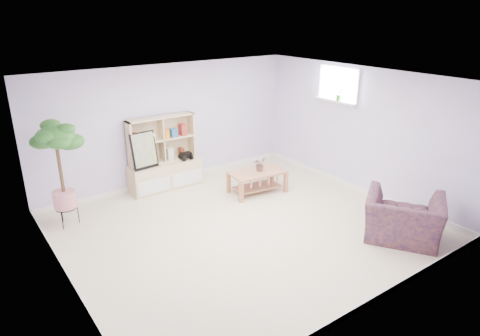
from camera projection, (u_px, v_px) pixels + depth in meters
floor at (243, 227)px, 7.02m from camera, size 5.50×5.00×0.01m
ceiling at (244, 80)px, 6.19m from camera, size 5.50×5.00×0.01m
walls at (243, 158)px, 6.61m from camera, size 5.51×5.01×2.40m
baseboard at (243, 225)px, 7.01m from camera, size 5.50×5.00×0.10m
window at (339, 84)px, 8.28m from camera, size 0.10×0.98×0.68m
window_sill at (335, 101)px, 8.35m from camera, size 0.14×1.00×0.04m
storage_unit at (164, 154)px, 8.33m from camera, size 1.44×0.49×1.44m
poster at (144, 150)px, 7.97m from camera, size 0.51×0.17×0.70m
toy_truck at (186, 156)px, 8.52m from camera, size 0.32×0.23×0.16m
coffee_table at (257, 182)px, 8.29m from camera, size 1.12×0.71×0.43m
table_plant at (260, 164)px, 8.22m from camera, size 0.29×0.27×0.27m
floor_tree at (61, 175)px, 6.81m from camera, size 0.78×0.78×1.76m
armchair at (404, 215)px, 6.52m from camera, size 1.42×1.46×0.83m
sill_plant at (339, 94)px, 8.25m from camera, size 0.17×0.15×0.25m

